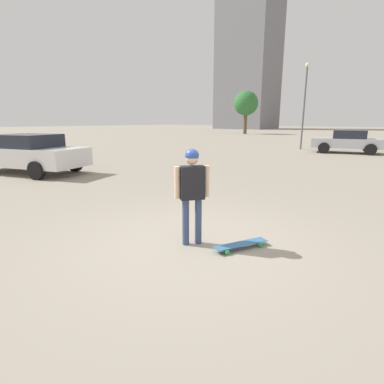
{
  "coord_description": "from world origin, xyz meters",
  "views": [
    {
      "loc": [
        -3.53,
        -2.98,
        1.98
      ],
      "look_at": [
        0.0,
        0.0,
        0.88
      ],
      "focal_mm": 28.0,
      "sensor_mm": 36.0,
      "label": 1
    }
  ],
  "objects_px": {
    "person": "(192,186)",
    "skateboard": "(241,244)",
    "car_parked_near": "(27,153)",
    "car_parked_far": "(347,141)"
  },
  "relations": [
    {
      "from": "skateboard",
      "to": "car_parked_far",
      "type": "bearing_deg",
      "value": -147.66
    },
    {
      "from": "person",
      "to": "car_parked_near",
      "type": "xyz_separation_m",
      "value": [
        1.16,
        9.3,
        -0.21
      ]
    },
    {
      "from": "person",
      "to": "skateboard",
      "type": "xyz_separation_m",
      "value": [
        0.35,
        -0.72,
        -0.92
      ]
    },
    {
      "from": "person",
      "to": "skateboard",
      "type": "bearing_deg",
      "value": -27.5
    },
    {
      "from": "person",
      "to": "car_parked_near",
      "type": "bearing_deg",
      "value": 119.33
    },
    {
      "from": "person",
      "to": "skateboard",
      "type": "relative_size",
      "value": 1.69
    },
    {
      "from": "car_parked_near",
      "to": "person",
      "type": "bearing_deg",
      "value": 153.58
    },
    {
      "from": "car_parked_near",
      "to": "skateboard",
      "type": "bearing_deg",
      "value": 156.07
    },
    {
      "from": "skateboard",
      "to": "car_parked_far",
      "type": "relative_size",
      "value": 0.21
    },
    {
      "from": "skateboard",
      "to": "car_parked_near",
      "type": "distance_m",
      "value": 10.07
    }
  ]
}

